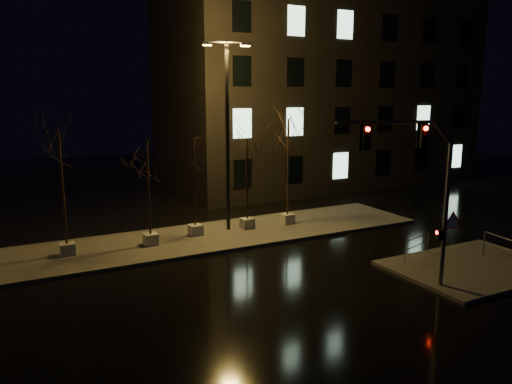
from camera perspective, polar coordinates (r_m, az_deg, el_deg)
ground at (r=21.43m, az=2.99°, el=-9.07°), size 90.00×90.00×0.00m
median at (r=26.49m, az=-3.63°, el=-4.91°), size 22.00×5.00×0.15m
sidewalk_corner at (r=23.66m, az=23.58°, el=-7.86°), size 7.00×5.00×0.15m
building at (r=42.82m, az=7.11°, el=11.26°), size 25.00×12.00×15.00m
tree_0 at (r=23.69m, az=-21.45°, el=3.49°), size 1.80×1.80×5.81m
tree_1 at (r=24.24m, az=-12.30°, el=3.17°), size 1.80×1.80×5.26m
tree_2 at (r=25.53m, az=-7.11°, el=3.53°), size 1.80×1.80×5.13m
tree_3 at (r=26.69m, az=-1.03°, el=3.81°), size 1.80×1.80×5.05m
tree_4 at (r=27.68m, az=3.71°, el=5.67°), size 1.80×1.80×6.07m
traffic_signal_mast at (r=19.30m, az=18.53°, el=1.34°), size 4.96×1.67×6.34m
streetlight_main at (r=26.33m, az=-3.30°, el=7.78°), size 2.45×0.85×9.88m
guard_rail_a at (r=23.74m, az=17.92°, el=-5.66°), size 2.06×0.65×0.93m
guard_rail_b at (r=24.39m, az=26.49°, el=-5.60°), size 0.40×2.32×1.11m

